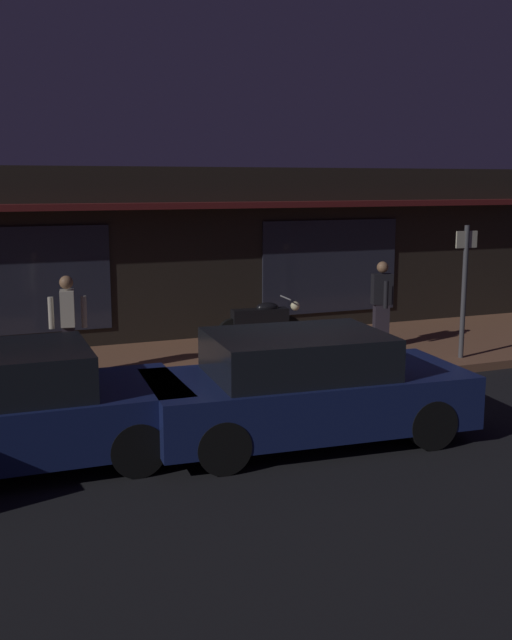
{
  "coord_description": "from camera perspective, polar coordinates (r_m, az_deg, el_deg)",
  "views": [
    {
      "loc": [
        -4.43,
        -9.46,
        3.3
      ],
      "look_at": [
        0.4,
        2.4,
        0.95
      ],
      "focal_mm": 42.26,
      "sensor_mm": 36.0,
      "label": 1
    }
  ],
  "objects": [
    {
      "name": "sidewalk_slab",
      "position": [
        13.61,
        -2.51,
        -3.32
      ],
      "size": [
        18.0,
        4.0,
        0.15
      ],
      "primitive_type": "cube",
      "color": "brown",
      "rests_on": "ground_plane"
    },
    {
      "name": "sign_post",
      "position": [
        14.0,
        15.5,
        2.68
      ],
      "size": [
        0.44,
        0.09,
        2.4
      ],
      "color": "#47474C",
      "rests_on": "sidewalk_slab"
    },
    {
      "name": "ground_plane",
      "position": [
        10.96,
        2.82,
        -7.14
      ],
      "size": [
        60.0,
        60.0,
        0.0
      ],
      "primitive_type": "plane",
      "color": "black"
    },
    {
      "name": "person_photographer",
      "position": [
        12.61,
        -14.04,
        -0.29
      ],
      "size": [
        0.62,
        0.41,
        1.67
      ],
      "color": "#28232D",
      "rests_on": "sidewalk_slab"
    },
    {
      "name": "parked_car_far",
      "position": [
        9.24,
        -18.63,
        -6.48
      ],
      "size": [
        4.14,
        1.86,
        1.42
      ],
      "color": "black",
      "rests_on": "ground_plane"
    },
    {
      "name": "motorcycle",
      "position": [
        14.47,
        0.43,
        -0.17
      ],
      "size": [
        1.7,
        0.55,
        0.97
      ],
      "color": "black",
      "rests_on": "sidewalk_slab"
    },
    {
      "name": "person_bystander",
      "position": [
        14.61,
        9.49,
        1.31
      ],
      "size": [
        0.42,
        0.61,
        1.67
      ],
      "color": "#28232D",
      "rests_on": "sidewalk_slab"
    },
    {
      "name": "storefront_building",
      "position": [
        16.53,
        -6.53,
        5.14
      ],
      "size": [
        18.0,
        3.3,
        3.6
      ],
      "color": "black",
      "rests_on": "ground_plane"
    },
    {
      "name": "parked_car_across",
      "position": [
        9.72,
        3.7,
        -5.12
      ],
      "size": [
        4.22,
        2.07,
        1.42
      ],
      "color": "black",
      "rests_on": "ground_plane"
    }
  ]
}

